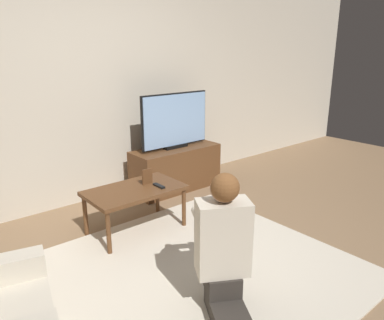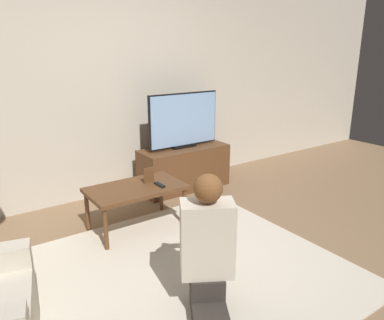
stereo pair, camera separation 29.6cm
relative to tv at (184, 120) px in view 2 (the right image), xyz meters
name	(u,v)px [view 2 (the right image)]	position (x,y,z in m)	size (l,w,h in m)	color
ground_plane	(191,271)	(-0.97, -1.55, -0.86)	(10.00, 10.00, 0.00)	#896B4C
wall_back	(90,84)	(-0.97, 0.38, 0.44)	(10.00, 0.06, 2.60)	beige
rug	(191,270)	(-0.97, -1.55, -0.85)	(2.25, 2.17, 0.02)	beige
tv_stand	(184,168)	(0.00, 0.00, -0.59)	(1.10, 0.43, 0.52)	brown
tv	(184,120)	(0.00, 0.00, 0.00)	(0.93, 0.08, 0.66)	black
coffee_table	(136,191)	(-0.98, -0.65, -0.47)	(0.89, 0.53, 0.43)	brown
person_kneeling	(207,247)	(-1.13, -1.97, -0.39)	(0.62, 0.84, 0.94)	#332D28
picture_frame	(149,175)	(-0.82, -0.62, -0.35)	(0.11, 0.01, 0.15)	brown
remote	(160,185)	(-0.78, -0.76, -0.41)	(0.04, 0.15, 0.02)	black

